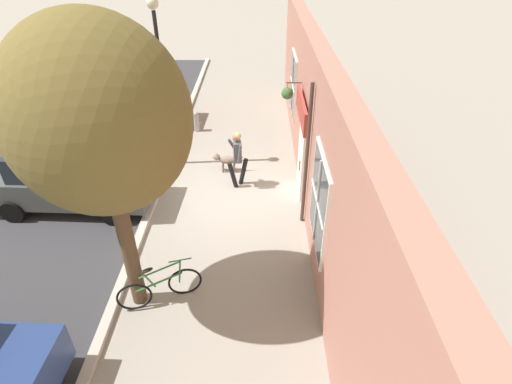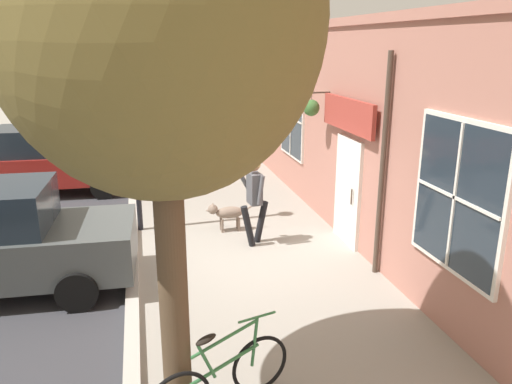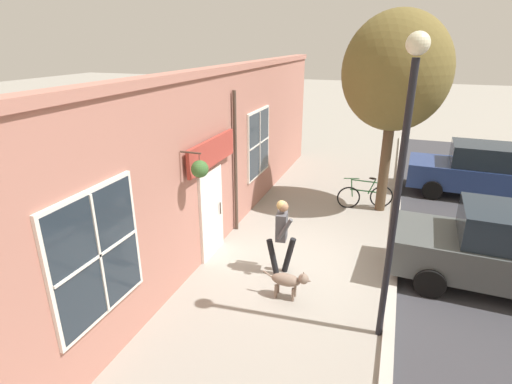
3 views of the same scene
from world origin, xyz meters
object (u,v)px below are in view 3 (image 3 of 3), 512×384
at_px(pedestrian_walking, 282,230).
at_px(dog_on_leash, 289,280).
at_px(parked_car_mid_block, 508,251).
at_px(street_lamp, 403,157).
at_px(parked_car_far_end, 481,171).
at_px(street_tree_by_curb, 396,75).
at_px(leaning_bicycle, 365,196).

relative_size(pedestrian_walking, dog_on_leash, 1.75).
xyz_separation_m(parked_car_mid_block, street_lamp, (-2.29, -2.30, 2.36)).
relative_size(parked_car_mid_block, parked_car_far_end, 1.00).
height_order(dog_on_leash, street_tree_by_curb, street_tree_by_curb).
height_order(street_tree_by_curb, parked_car_far_end, street_tree_by_curb).
bearing_deg(street_lamp, leaning_bicycle, 97.90).
bearing_deg(parked_car_far_end, pedestrian_walking, -125.79).
relative_size(dog_on_leash, leaning_bicycle, 0.61).
bearing_deg(dog_on_leash, street_lamp, -15.31).
xyz_separation_m(pedestrian_walking, street_tree_by_curb, (1.86, 4.41, 2.92)).
xyz_separation_m(pedestrian_walking, street_lamp, (2.19, -1.32, 2.19)).
bearing_deg(dog_on_leash, leaning_bicycle, 79.46).
bearing_deg(street_tree_by_curb, leaning_bicycle, 174.65).
height_order(parked_car_mid_block, parked_car_far_end, same).
bearing_deg(leaning_bicycle, parked_car_mid_block, -48.31).
relative_size(dog_on_leash, street_tree_by_curb, 0.18).
height_order(dog_on_leash, street_lamp, street_lamp).
bearing_deg(parked_car_far_end, dog_on_leash, -120.40).
distance_m(parked_car_far_end, street_lamp, 8.75).
height_order(street_tree_by_curb, street_lamp, street_tree_by_curb).
relative_size(leaning_bicycle, parked_car_far_end, 0.37).
bearing_deg(street_lamp, parked_car_far_end, 71.86).
height_order(dog_on_leash, leaning_bicycle, leaning_bicycle).
bearing_deg(parked_car_mid_block, street_tree_by_curb, 127.42).
height_order(leaning_bicycle, street_lamp, street_lamp).
bearing_deg(parked_car_mid_block, leaning_bicycle, 131.69).
relative_size(pedestrian_walking, parked_car_mid_block, 0.40).
xyz_separation_m(street_tree_by_curb, street_lamp, (0.33, -5.74, -0.72)).
xyz_separation_m(pedestrian_walking, leaning_bicycle, (1.39, 4.46, -0.67)).
bearing_deg(parked_car_far_end, street_tree_by_curb, -142.50).
height_order(pedestrian_walking, parked_car_far_end, parked_car_far_end).
bearing_deg(leaning_bicycle, dog_on_leash, -100.54).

